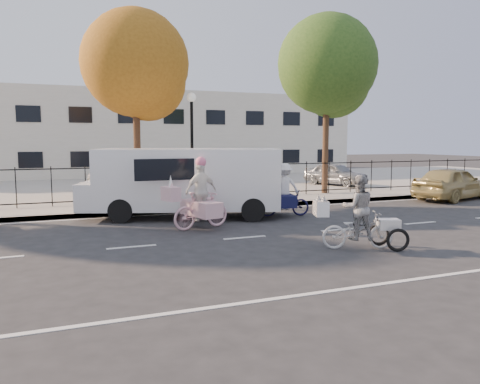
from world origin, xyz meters
name	(u,v)px	position (x,y,z in m)	size (l,w,h in m)	color
ground	(245,238)	(0.00, 0.00, 0.00)	(120.00, 120.00, 0.00)	#333334
road_markings	(245,238)	(0.00, 0.00, 0.01)	(60.00, 9.52, 0.01)	silver
curb	(193,209)	(0.00, 5.05, 0.07)	(60.00, 0.10, 0.15)	#A8A399
sidewalk	(185,206)	(0.00, 6.10, 0.07)	(60.00, 2.20, 0.15)	#A8A399
parking_lot	(144,185)	(0.00, 15.00, 0.07)	(60.00, 15.60, 0.15)	#A8A399
iron_fence	(178,182)	(0.00, 7.20, 0.90)	(58.00, 0.06, 1.50)	black
building	(119,135)	(0.00, 25.00, 3.00)	(34.00, 10.00, 6.00)	silver
lamppost	(192,128)	(0.50, 6.80, 3.11)	(0.36, 0.36, 4.33)	black
street_sign	(133,171)	(-1.85, 6.80, 1.42)	(0.85, 0.06, 1.80)	black
zebra_trike	(358,221)	(2.04, -2.20, 0.69)	(2.07, 1.36, 1.79)	silver
unicorn_bike	(200,202)	(-0.73, 1.67, 0.79)	(2.16, 1.55, 2.13)	beige
bull_bike	(284,195)	(2.61, 2.84, 0.73)	(2.02, 1.41, 1.82)	black
white_van	(185,180)	(-0.61, 3.80, 1.28)	(7.05, 4.02, 2.32)	white
gold_sedan	(452,183)	(11.52, 4.08, 0.73)	(1.72, 4.29, 1.46)	tan
lot_car_b	(114,181)	(-2.24, 9.98, 0.77)	(2.07, 4.48, 1.25)	silver
lot_car_c	(151,176)	(-0.27, 11.49, 0.84)	(1.45, 4.16, 1.37)	#52545B
lot_car_d	(335,174)	(9.69, 10.44, 0.77)	(1.45, 3.62, 1.23)	#95989B
tree_mid	(139,69)	(-1.41, 7.66, 5.42)	(4.22, 4.22, 7.74)	#442D1D
tree_east	(329,70)	(7.20, 7.38, 5.82)	(4.53, 4.53, 8.31)	#442D1D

